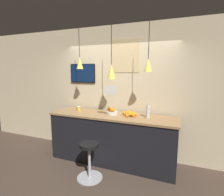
# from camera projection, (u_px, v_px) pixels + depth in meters

# --- Properties ---
(ground_plane) EXTENTS (14.00, 14.00, 0.00)m
(ground_plane) POSITION_uv_depth(u_px,v_px,m) (99.00, 178.00, 3.16)
(ground_plane) COLOR #47382D
(back_wall) EXTENTS (8.00, 0.06, 2.90)m
(back_wall) POSITION_uv_depth(u_px,v_px,m) (119.00, 92.00, 3.95)
(back_wall) COLOR beige
(back_wall) RESTS_ON ground_plane
(service_counter) EXTENTS (2.64, 0.70, 1.03)m
(service_counter) POSITION_uv_depth(u_px,v_px,m) (112.00, 138.00, 3.67)
(service_counter) COLOR black
(service_counter) RESTS_ON ground_plane
(bar_stool) EXTENTS (0.46, 0.46, 0.66)m
(bar_stool) POSITION_uv_depth(u_px,v_px,m) (89.00, 157.00, 3.11)
(bar_stool) COLOR #B7B7BC
(bar_stool) RESTS_ON ground_plane
(fruit_bowl) EXTENTS (0.24, 0.24, 0.15)m
(fruit_bowl) POSITION_uv_depth(u_px,v_px,m) (112.00, 111.00, 3.63)
(fruit_bowl) COLOR beige
(fruit_bowl) RESTS_ON service_counter
(orange_pile) EXTENTS (0.30, 0.29, 0.09)m
(orange_pile) POSITION_uv_depth(u_px,v_px,m) (130.00, 114.00, 3.52)
(orange_pile) COLOR orange
(orange_pile) RESTS_ON service_counter
(juice_bottle) EXTENTS (0.07, 0.07, 0.29)m
(juice_bottle) POSITION_uv_depth(u_px,v_px,m) (148.00, 112.00, 3.35)
(juice_bottle) COLOR silver
(juice_bottle) RESTS_ON service_counter
(spread_jar) EXTENTS (0.09, 0.09, 0.11)m
(spread_jar) POSITION_uv_depth(u_px,v_px,m) (79.00, 109.00, 3.93)
(spread_jar) COLOR gold
(spread_jar) RESTS_ON service_counter
(pendant_lamp_left) EXTENTS (0.14, 0.14, 0.84)m
(pendant_lamp_left) POSITION_uv_depth(u_px,v_px,m) (80.00, 63.00, 3.66)
(pendant_lamp_left) COLOR black
(pendant_lamp_middle) EXTENTS (0.17, 0.17, 1.04)m
(pendant_lamp_middle) POSITION_uv_depth(u_px,v_px,m) (111.00, 71.00, 3.42)
(pendant_lamp_middle) COLOR black
(pendant_lamp_right) EXTENTS (0.15, 0.15, 0.89)m
(pendant_lamp_right) POSITION_uv_depth(u_px,v_px,m) (148.00, 65.00, 3.14)
(pendant_lamp_right) COLOR black
(mounted_tv) EXTENTS (0.65, 0.04, 0.44)m
(mounted_tv) POSITION_uv_depth(u_px,v_px,m) (83.00, 73.00, 4.17)
(mounted_tv) COLOR black
(hanging_menu_board) EXTENTS (0.24, 0.01, 0.17)m
(hanging_menu_board) POSITION_uv_depth(u_px,v_px,m) (110.00, 90.00, 3.23)
(hanging_menu_board) COLOR white
(wall_poster) EXTENTS (0.62, 0.01, 0.70)m
(wall_poster) POSITION_uv_depth(u_px,v_px,m) (125.00, 56.00, 3.74)
(wall_poster) COLOR #DBBC84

